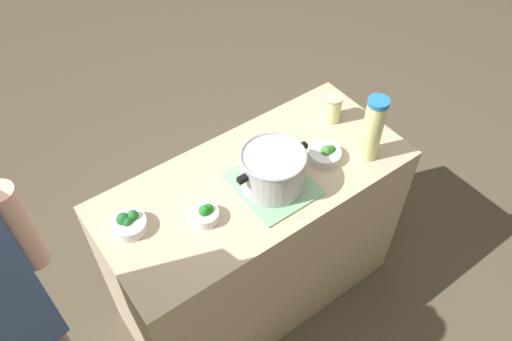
# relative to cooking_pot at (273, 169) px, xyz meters

# --- Properties ---
(ground_plane) EXTENTS (8.00, 8.00, 0.00)m
(ground_plane) POSITION_rel_cooking_pot_xyz_m (0.03, -0.07, -1.01)
(ground_plane) COLOR brown
(counter_slab) EXTENTS (1.34, 0.61, 0.91)m
(counter_slab) POSITION_rel_cooking_pot_xyz_m (0.03, -0.07, -0.55)
(counter_slab) COLOR tan
(counter_slab) RESTS_ON ground_plane
(dish_cloth) EXTENTS (0.29, 0.33, 0.01)m
(dish_cloth) POSITION_rel_cooking_pot_xyz_m (0.00, 0.00, -0.09)
(dish_cloth) COLOR #7CB389
(dish_cloth) RESTS_ON counter_slab
(cooking_pot) EXTENTS (0.33, 0.26, 0.17)m
(cooking_pot) POSITION_rel_cooking_pot_xyz_m (0.00, 0.00, 0.00)
(cooking_pot) COLOR #B7B7BC
(cooking_pot) RESTS_ON dish_cloth
(lemonade_pitcher) EXTENTS (0.09, 0.09, 0.31)m
(lemonade_pitcher) POSITION_rel_cooking_pot_xyz_m (-0.43, 0.10, 0.06)
(lemonade_pitcher) COLOR #E5EA95
(lemonade_pitcher) RESTS_ON counter_slab
(mason_jar) EXTENTS (0.09, 0.09, 0.13)m
(mason_jar) POSITION_rel_cooking_pot_xyz_m (-0.46, -0.16, -0.03)
(mason_jar) COLOR beige
(mason_jar) RESTS_ON counter_slab
(broccoli_bowl_front) EXTENTS (0.13, 0.13, 0.08)m
(broccoli_bowl_front) POSITION_rel_cooking_pot_xyz_m (0.57, -0.15, -0.07)
(broccoli_bowl_front) COLOR silver
(broccoli_bowl_front) RESTS_ON counter_slab
(broccoli_bowl_center) EXTENTS (0.14, 0.14, 0.07)m
(broccoli_bowl_center) POSITION_rel_cooking_pot_xyz_m (-0.27, 0.01, -0.07)
(broccoli_bowl_center) COLOR silver
(broccoli_bowl_center) RESTS_ON counter_slab
(broccoli_bowl_back) EXTENTS (0.11, 0.11, 0.08)m
(broccoli_bowl_back) POSITION_rel_cooking_pot_xyz_m (0.31, -0.01, -0.06)
(broccoli_bowl_back) COLOR silver
(broccoli_bowl_back) RESTS_ON counter_slab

